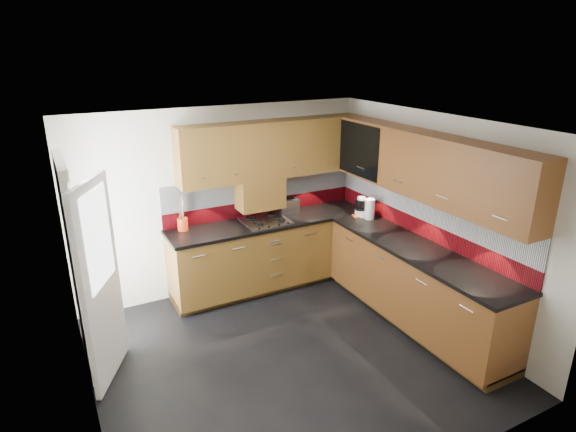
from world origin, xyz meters
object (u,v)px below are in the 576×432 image
gas_hob (266,221)px  toaster (288,206)px  utensil_pot (183,223)px  food_processor (361,207)px

gas_hob → toaster: size_ratio=2.10×
utensil_pot → toaster: (1.45, -0.02, -0.01)m
utensil_pot → toaster: utensil_pot is taller
utensil_pot → food_processor: bearing=-15.0°
toaster → food_processor: bearing=-36.6°
gas_hob → toaster: bearing=23.9°
utensil_pot → food_processor: size_ratio=1.69×
gas_hob → utensil_pot: size_ratio=1.28×
gas_hob → toaster: (0.43, 0.19, 0.08)m
gas_hob → food_processor: 1.27m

